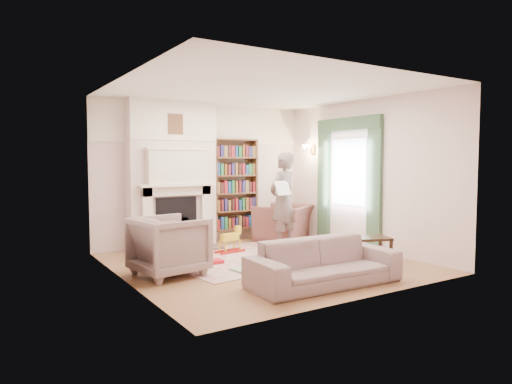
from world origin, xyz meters
TOP-DOWN VIEW (x-y plane):
  - floor at (0.00, 0.00)m, footprint 4.50×4.50m
  - ceiling at (0.00, 0.00)m, footprint 4.50×4.50m
  - wall_back at (0.00, 2.25)m, footprint 4.50×0.00m
  - wall_front at (0.00, -2.25)m, footprint 4.50×0.00m
  - wall_left at (-2.25, 0.00)m, footprint 0.00×4.50m
  - wall_right at (2.25, 0.00)m, footprint 0.00×4.50m
  - fireplace at (-0.75, 2.05)m, footprint 1.70×0.58m
  - bookcase at (0.65, 2.12)m, footprint 1.00×0.24m
  - window at (2.23, 0.40)m, footprint 0.02×0.90m
  - curtain_left at (2.20, -0.30)m, footprint 0.07×0.32m
  - curtain_right at (2.20, 1.10)m, footprint 0.07×0.32m
  - pelmet at (2.19, 0.40)m, footprint 0.09×1.70m
  - wall_sconce at (2.03, 1.50)m, footprint 0.20×0.24m
  - rug at (-0.03, 0.50)m, footprint 3.06×2.50m
  - armchair_reading at (1.52, 1.58)m, footprint 1.48×1.44m
  - armchair_left at (-1.60, 0.08)m, footprint 1.09×1.06m
  - sofa at (-0.03, -1.53)m, footprint 2.13×0.90m
  - man_reading at (1.07, 0.98)m, footprint 0.77×0.62m
  - newspaper at (0.92, 0.78)m, footprint 0.41×0.23m
  - coffee_table at (1.34, -0.97)m, footprint 0.82×0.68m
  - paraffin_heater at (-1.58, 1.38)m, footprint 0.28×0.28m
  - rocking_horse at (-0.09, 1.00)m, footprint 0.57×0.30m
  - board_game at (-0.53, -0.32)m, footprint 0.44×0.44m
  - game_box_lid at (-0.76, 0.37)m, footprint 0.33×0.23m
  - comic_annuals at (0.28, -0.30)m, footprint 0.83×0.54m

SIDE VIEW (x-z plane):
  - floor at x=0.00m, z-range 0.00..0.00m
  - rug at x=-0.03m, z-range 0.00..0.01m
  - comic_annuals at x=0.28m, z-range 0.01..0.03m
  - board_game at x=-0.53m, z-range 0.01..0.04m
  - game_box_lid at x=-0.76m, z-range 0.01..0.06m
  - coffee_table at x=1.34m, z-range 0.00..0.45m
  - rocking_horse at x=-0.09m, z-range 0.00..0.48m
  - paraffin_heater at x=-1.58m, z-range 0.00..0.55m
  - sofa at x=-0.03m, z-range 0.00..0.61m
  - armchair_reading at x=1.52m, z-range 0.00..0.74m
  - armchair_left at x=-1.60m, z-range 0.00..0.87m
  - man_reading at x=1.07m, z-range 0.00..1.83m
  - newspaper at x=0.92m, z-range 1.02..1.29m
  - bookcase at x=0.65m, z-range 0.25..2.10m
  - curtain_left at x=2.20m, z-range 0.00..2.40m
  - curtain_right at x=2.20m, z-range 0.00..2.40m
  - fireplace at x=-0.75m, z-range -0.01..2.79m
  - wall_back at x=0.00m, z-range -0.85..3.65m
  - wall_front at x=0.00m, z-range -0.85..3.65m
  - wall_left at x=-2.25m, z-range -0.85..3.65m
  - wall_right at x=2.25m, z-range -0.85..3.65m
  - window at x=2.23m, z-range 0.80..2.10m
  - wall_sconce at x=2.03m, z-range 1.78..2.02m
  - pelmet at x=2.19m, z-range 2.26..2.50m
  - ceiling at x=0.00m, z-range 2.80..2.80m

